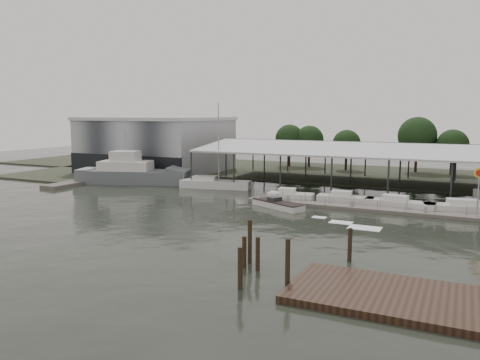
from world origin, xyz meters
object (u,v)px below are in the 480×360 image
at_px(shell_fuel_sign, 479,183).
at_px(speedboat_underway, 274,204).
at_px(white_sailboat, 214,184).
at_px(grey_trawler, 133,173).

xyz_separation_m(shell_fuel_sign, speedboat_underway, (-21.73, -2.70, -3.53)).
xyz_separation_m(shell_fuel_sign, white_sailboat, (-35.19, 6.84, -3.28)).
height_order(shell_fuel_sign, white_sailboat, white_sailboat).
bearing_deg(white_sailboat, speedboat_underway, -47.52).
xyz_separation_m(grey_trawler, white_sailboat, (14.38, 1.06, -0.93)).
height_order(shell_fuel_sign, grey_trawler, grey_trawler).
bearing_deg(shell_fuel_sign, grey_trawler, 173.36).
bearing_deg(speedboat_underway, shell_fuel_sign, -146.45).
relative_size(white_sailboat, speedboat_underway, 0.74).
relative_size(grey_trawler, speedboat_underway, 1.06).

